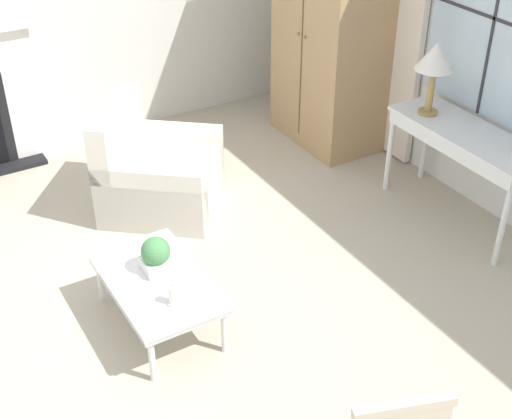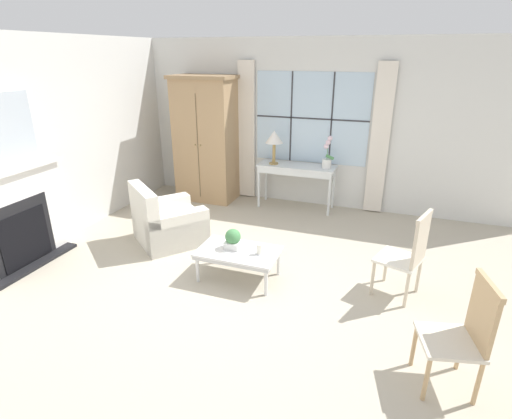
{
  "view_description": "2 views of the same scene",
  "coord_description": "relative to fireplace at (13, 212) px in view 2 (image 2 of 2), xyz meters",
  "views": [
    {
      "loc": [
        3.14,
        -1.1,
        3.18
      ],
      "look_at": [
        0.14,
        0.68,
        0.9
      ],
      "focal_mm": 50.0,
      "sensor_mm": 36.0,
      "label": 1
    },
    {
      "loc": [
        1.44,
        -3.74,
        2.56
      ],
      "look_at": [
        -0.1,
        0.53,
        0.77
      ],
      "focal_mm": 28.0,
      "sensor_mm": 36.0,
      "label": 2
    }
  ],
  "objects": [
    {
      "name": "fireplace",
      "position": [
        0.0,
        0.0,
        0.0
      ],
      "size": [
        0.34,
        1.51,
        2.17
      ],
      "color": "black",
      "rests_on": "ground_plane"
    },
    {
      "name": "wall_back_windowed",
      "position": [
        2.91,
        3.51,
        0.66
      ],
      "size": [
        7.2,
        0.14,
        2.8
      ],
      "color": "silver",
      "rests_on": "ground_plane"
    },
    {
      "name": "side_chair_wooden",
      "position": [
        4.61,
        0.9,
        -0.17
      ],
      "size": [
        0.56,
        0.56,
        1.02
      ],
      "color": "white",
      "rests_on": "ground_plane"
    },
    {
      "name": "accent_chair_wooden",
      "position": [
        5.02,
        -0.31,
        -0.18
      ],
      "size": [
        0.53,
        0.53,
        0.98
      ],
      "color": "beige",
      "rests_on": "ground_plane"
    },
    {
      "name": "coffee_table",
      "position": [
        2.72,
        0.64,
        -0.4
      ],
      "size": [
        0.96,
        0.58,
        0.37
      ],
      "color": "silver",
      "rests_on": "ground_plane"
    },
    {
      "name": "console_table",
      "position": [
        2.76,
        3.19,
        -0.05
      ],
      "size": [
        1.32,
        0.47,
        0.76
      ],
      "color": "silver",
      "rests_on": "ground_plane"
    },
    {
      "name": "ground_plane",
      "position": [
        2.91,
        0.49,
        -0.73
      ],
      "size": [
        14.0,
        14.0,
        0.0
      ],
      "primitive_type": "plane",
      "color": "#B2A893"
    },
    {
      "name": "potted_plant_small",
      "position": [
        2.64,
        0.68,
        -0.24
      ],
      "size": [
        0.19,
        0.19,
        0.24
      ],
      "color": "white",
      "rests_on": "coffee_table"
    },
    {
      "name": "armchair_upholstered",
      "position": [
        1.39,
        1.23,
        -0.45
      ],
      "size": [
        1.22,
        1.21,
        0.87
      ],
      "color": "silver",
      "rests_on": "ground_plane"
    },
    {
      "name": "armoire",
      "position": [
        1.1,
        3.12,
        0.38
      ],
      "size": [
        1.1,
        0.7,
        2.2
      ],
      "color": "tan",
      "rests_on": "ground_plane"
    },
    {
      "name": "wall_left",
      "position": [
        -0.12,
        1.09,
        0.67
      ],
      "size": [
        0.06,
        7.2,
        2.8
      ],
      "primitive_type": "cube",
      "color": "silver",
      "rests_on": "ground_plane"
    },
    {
      "name": "potted_orchid",
      "position": [
        3.27,
        3.19,
        0.23
      ],
      "size": [
        0.19,
        0.15,
        0.54
      ],
      "color": "white",
      "rests_on": "console_table"
    },
    {
      "name": "table_lamp",
      "position": [
        2.37,
        3.13,
        0.48
      ],
      "size": [
        0.3,
        0.3,
        0.57
      ],
      "color": "#9E7F47",
      "rests_on": "console_table"
    },
    {
      "name": "pillar_candle",
      "position": [
        2.99,
        0.63,
        -0.3
      ],
      "size": [
        0.09,
        0.09,
        0.14
      ],
      "color": "silver",
      "rests_on": "coffee_table"
    }
  ]
}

